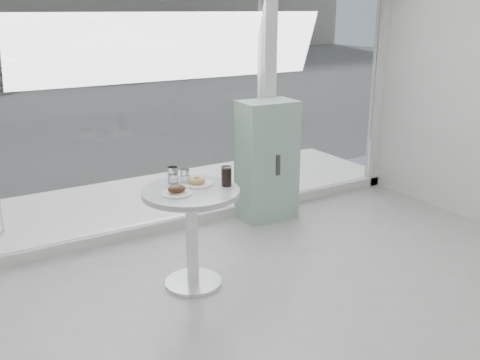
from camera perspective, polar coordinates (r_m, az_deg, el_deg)
storefront at (r=4.95m, az=-5.25°, el=14.06°), size 5.00×0.14×3.00m
main_table at (r=3.99m, az=-5.20°, el=-4.03°), size 0.72×0.72×0.77m
patio_deck at (r=5.99m, az=-8.82°, el=-1.95°), size 5.60×1.60×0.05m
mint_cabinet at (r=5.30m, az=2.89°, el=2.08°), size 0.57×0.40×1.19m
car_silver at (r=17.95m, az=-11.77°, el=13.21°), size 4.49×2.62×1.40m
plate_fritter at (r=3.82m, az=-6.72°, el=-1.13°), size 0.22×0.22×0.07m
plate_donut at (r=4.01m, az=-4.66°, el=-0.22°), size 0.23×0.23×0.05m
water_tumbler_a at (r=4.06m, az=-7.18°, el=0.43°), size 0.08×0.08×0.13m
water_tumbler_b at (r=4.05m, az=-5.89°, el=0.30°), size 0.07×0.07×0.11m
cola_glass at (r=3.97m, az=-1.47°, el=0.38°), size 0.08×0.08×0.15m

